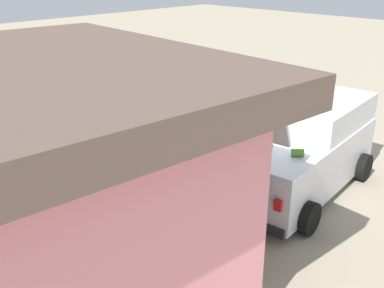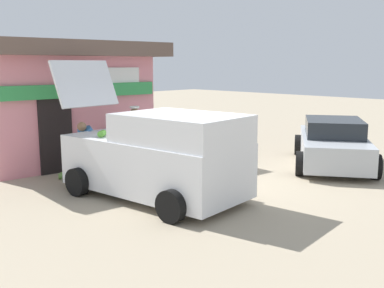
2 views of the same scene
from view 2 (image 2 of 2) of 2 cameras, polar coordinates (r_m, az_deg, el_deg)
ground_plane at (r=10.48m, az=1.99°, el=-5.87°), size 60.00×60.00×0.00m
storefront_bar at (r=14.52m, az=-16.86°, el=5.43°), size 5.92×5.21×3.48m
delivery_van at (r=9.74m, az=-4.19°, el=-1.46°), size 2.52×4.67×2.94m
parked_sedan at (r=13.55m, az=17.16°, el=0.05°), size 4.45×3.71×1.33m
vendor_standing at (r=12.48m, az=-7.11°, el=1.33°), size 0.57×0.36×1.73m
customer_bending at (r=11.49m, az=-12.38°, el=-0.15°), size 0.66×0.57×1.48m
unloaded_banana_pile at (r=12.02m, az=-14.34°, el=-3.28°), size 0.84×0.68×0.38m
paint_bucket at (r=14.05m, az=-2.26°, el=-1.06°), size 0.28×0.28×0.34m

